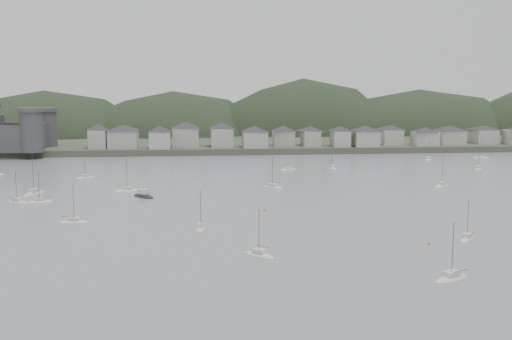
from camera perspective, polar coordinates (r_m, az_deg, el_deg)
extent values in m
plane|color=slate|center=(120.71, 3.66, -7.65)|extent=(900.00, 900.00, 0.00)
cube|color=#383D2D|center=(411.32, -3.13, 3.52)|extent=(900.00, 250.00, 3.00)
ellipsoid|color=black|center=(399.57, -19.05, 1.30)|extent=(138.98, 92.48, 81.13)
ellipsoid|color=black|center=(390.08, -7.71, 1.54)|extent=(132.08, 90.41, 79.74)
ellipsoid|color=black|center=(396.48, 4.37, 1.29)|extent=(133.88, 88.37, 101.41)
ellipsoid|color=black|center=(411.51, 14.88, 1.62)|extent=(165.81, 81.78, 82.55)
cylinder|color=#37373A|center=(290.64, -20.33, 3.35)|extent=(10.00, 10.00, 18.00)
cylinder|color=#37373A|center=(317.80, -19.08, 3.65)|extent=(10.00, 10.00, 17.00)
cube|color=#37373A|center=(304.40, -19.65, 2.99)|extent=(3.50, 30.00, 12.00)
cube|color=gray|center=(301.19, -14.55, 2.82)|extent=(8.34, 12.91, 8.59)
pyramid|color=#29292E|center=(300.76, -14.59, 3.92)|extent=(15.78, 15.78, 3.01)
cube|color=gray|center=(299.02, -12.35, 2.83)|extent=(13.68, 13.35, 8.36)
pyramid|color=#29292E|center=(298.60, -12.38, 3.91)|extent=(20.07, 20.07, 2.93)
cube|color=gray|center=(292.26, -9.00, 2.78)|extent=(9.78, 10.20, 8.08)
pyramid|color=#29292E|center=(291.85, -9.03, 3.85)|extent=(14.83, 14.83, 2.83)
cube|color=gray|center=(301.40, -6.61, 3.07)|extent=(12.59, 13.33, 9.09)
pyramid|color=#29292E|center=(300.96, -6.63, 4.24)|extent=(19.24, 19.24, 3.18)
cube|color=gray|center=(300.15, -3.22, 3.07)|extent=(10.74, 12.17, 8.87)
pyramid|color=#29292E|center=(299.72, -3.23, 4.21)|extent=(17.01, 17.01, 3.10)
cube|color=gray|center=(294.81, -0.11, 2.88)|extent=(11.63, 12.09, 7.69)
pyramid|color=#29292E|center=(294.41, -0.11, 3.89)|extent=(17.61, 17.61, 2.69)
cube|color=gray|center=(305.27, 2.59, 3.02)|extent=(10.37, 9.35, 7.44)
pyramid|color=#29292E|center=(304.90, 2.60, 3.96)|extent=(14.65, 14.65, 2.60)
cube|color=gray|center=(305.18, 5.15, 2.97)|extent=(8.24, 12.20, 7.22)
pyramid|color=#29292E|center=(304.81, 5.16, 3.89)|extent=(15.17, 15.17, 2.53)
cube|color=gray|center=(303.03, 7.91, 2.92)|extent=(8.06, 10.91, 7.46)
pyramid|color=#29292E|center=(302.65, 7.93, 3.87)|extent=(14.08, 14.08, 2.61)
cube|color=gray|center=(304.75, 10.23, 2.92)|extent=(11.73, 11.78, 7.66)
pyramid|color=#29292E|center=(304.37, 10.26, 3.89)|extent=(17.46, 17.46, 2.68)
cube|color=gray|center=(318.82, 12.48, 3.04)|extent=(10.19, 13.02, 7.33)
pyramid|color=#29292E|center=(318.46, 12.51, 3.92)|extent=(17.23, 17.23, 2.57)
cube|color=gray|center=(315.60, 15.56, 2.85)|extent=(11.70, 9.81, 6.88)
pyramid|color=#29292E|center=(315.26, 15.59, 3.69)|extent=(15.97, 15.97, 2.41)
cube|color=gray|center=(330.18, 17.73, 2.98)|extent=(12.83, 12.48, 7.00)
pyramid|color=#29292E|center=(329.85, 17.76, 3.80)|extent=(18.79, 18.79, 2.45)
cube|color=gray|center=(338.38, 20.54, 2.96)|extent=(11.07, 13.50, 6.97)
pyramid|color=#29292E|center=(338.05, 20.58, 3.75)|extent=(18.25, 18.25, 2.44)
ellipsoid|color=silver|center=(237.20, 3.03, 0.02)|extent=(7.87, 5.15, 1.50)
cube|color=silver|center=(237.06, 3.03, 0.27)|extent=(3.07, 2.55, 0.70)
cylinder|color=#3F3F42|center=(236.60, 3.04, 1.18)|extent=(0.12, 0.12, 9.40)
cylinder|color=#3F3F42|center=(237.32, 2.72, 0.41)|extent=(3.16, 1.41, 0.10)
ellipsoid|color=silver|center=(294.57, 20.34, 1.06)|extent=(7.41, 6.11, 1.47)
cube|color=silver|center=(294.46, 20.35, 1.26)|extent=(3.04, 2.80, 0.70)
cylinder|color=#3F3F42|center=(294.09, 20.39, 1.98)|extent=(0.12, 0.12, 9.21)
cylinder|color=#3F3F42|center=(293.25, 20.23, 1.35)|extent=(2.79, 1.96, 0.10)
ellipsoid|color=silver|center=(280.08, 15.92, 0.92)|extent=(6.24, 7.11, 1.44)
cube|color=silver|center=(279.97, 15.93, 1.13)|extent=(2.80, 2.96, 0.70)
cylinder|color=#3F3F42|center=(279.59, 15.96, 1.87)|extent=(0.12, 0.12, 9.01)
cylinder|color=#3F3F42|center=(280.56, 15.71, 1.27)|extent=(2.07, 2.62, 0.10)
ellipsoid|color=silver|center=(180.73, -19.64, -2.88)|extent=(7.56, 4.38, 1.44)
cube|color=silver|center=(180.55, -19.65, -2.56)|extent=(2.88, 2.27, 0.70)
cylinder|color=#3F3F42|center=(179.96, -19.70, -1.43)|extent=(0.12, 0.12, 9.00)
cylinder|color=#3F3F42|center=(179.79, -19.31, -2.41)|extent=(3.12, 1.08, 0.10)
ellipsoid|color=silver|center=(136.97, 19.19, -6.19)|extent=(6.27, 6.57, 1.38)
cube|color=silver|center=(136.74, 19.20, -5.78)|extent=(2.74, 2.80, 0.70)
cylinder|color=#3F3F42|center=(136.00, 19.27, -4.36)|extent=(0.12, 0.12, 8.60)
cylinder|color=#3F3F42|center=(136.17, 19.70, -5.62)|extent=(2.16, 2.36, 0.10)
ellipsoid|color=silver|center=(206.36, 17.05, -1.49)|extent=(8.11, 7.25, 1.66)
cube|color=silver|center=(206.18, 17.06, -1.18)|extent=(3.40, 3.23, 0.70)
cylinder|color=#3F3F42|center=(205.60, 17.11, -0.02)|extent=(0.12, 0.12, 10.35)
cylinder|color=#3F3F42|center=(205.71, 17.47, -1.06)|extent=(2.97, 2.41, 0.10)
ellipsoid|color=silver|center=(151.42, -16.69, -4.76)|extent=(7.22, 2.80, 1.41)
cube|color=silver|center=(151.21, -16.71, -4.39)|extent=(2.59, 1.74, 0.70)
cylinder|color=#3F3F42|center=(150.52, -16.76, -3.07)|extent=(0.12, 0.12, 8.83)
cylinder|color=#3F3F42|center=(151.25, -17.19, -4.20)|extent=(3.18, 0.35, 0.10)
ellipsoid|color=silver|center=(194.75, 1.55, -1.68)|extent=(7.53, 7.22, 1.58)
cube|color=silver|center=(194.57, 1.55, -1.37)|extent=(3.22, 3.15, 0.70)
cylinder|color=#3F3F42|center=(193.97, 1.56, -0.20)|extent=(0.12, 0.12, 9.89)
cylinder|color=#3F3F42|center=(195.56, 1.82, -1.16)|extent=(2.69, 2.48, 0.10)
ellipsoid|color=silver|center=(254.78, 20.15, 0.09)|extent=(6.42, 7.30, 1.48)
cube|color=silver|center=(254.65, 20.16, 0.32)|extent=(2.88, 3.05, 0.70)
cylinder|color=#3F3F42|center=(254.22, 20.20, 1.16)|extent=(0.12, 0.12, 9.26)
cylinder|color=#3F3F42|center=(255.17, 19.90, 0.47)|extent=(2.13, 2.69, 0.10)
ellipsoid|color=silver|center=(242.59, 7.10, 0.14)|extent=(3.58, 8.09, 1.56)
cube|color=silver|center=(242.45, 7.10, 0.40)|extent=(2.09, 2.95, 0.70)
cylinder|color=#3F3F42|center=(241.98, 7.12, 1.32)|extent=(0.12, 0.12, 9.77)
cylinder|color=#3F3F42|center=(243.77, 7.08, 0.57)|extent=(0.60, 3.49, 0.10)
ellipsoid|color=silver|center=(139.44, -5.20, -5.53)|extent=(3.52, 7.32, 1.40)
cube|color=silver|center=(139.21, -5.21, -5.13)|extent=(1.98, 2.70, 0.70)
cylinder|color=#3F3F42|center=(138.47, -5.22, -3.70)|extent=(0.12, 0.12, 8.78)
cylinder|color=#3F3F42|center=(137.88, -5.10, -5.02)|extent=(0.69, 3.12, 0.10)
ellipsoid|color=silver|center=(117.33, 0.28, -8.07)|extent=(6.81, 6.71, 1.45)
cube|color=silver|center=(117.05, 0.28, -7.58)|extent=(2.93, 2.91, 0.70)
cylinder|color=#3F3F42|center=(116.13, 0.28, -5.85)|extent=(0.12, 0.12, 9.05)
cylinder|color=#3F3F42|center=(117.88, 0.69, -7.20)|extent=(2.41, 2.35, 0.10)
ellipsoid|color=silver|center=(182.65, -21.52, -2.86)|extent=(7.25, 5.02, 1.39)
cube|color=silver|center=(182.48, -21.54, -2.56)|extent=(2.86, 2.44, 0.70)
cylinder|color=#3F3F42|center=(181.91, -21.59, -1.47)|extent=(0.12, 0.12, 8.72)
cylinder|color=#3F3F42|center=(182.18, -21.94, -2.42)|extent=(2.87, 1.44, 0.10)
ellipsoid|color=silver|center=(192.38, -11.99, -1.97)|extent=(8.73, 4.46, 1.67)
cube|color=silver|center=(192.20, -12.00, -1.64)|extent=(3.26, 2.44, 0.70)
cylinder|color=#3F3F42|center=(191.56, -12.04, -0.39)|extent=(0.12, 0.12, 10.43)
cylinder|color=#3F3F42|center=(192.60, -12.43, -1.46)|extent=(3.68, 0.93, 0.10)
ellipsoid|color=silver|center=(194.81, -20.12, -2.16)|extent=(6.68, 10.44, 1.99)
cube|color=silver|center=(194.60, -20.14, -1.78)|extent=(3.34, 4.06, 0.70)
cylinder|color=#3F3F42|center=(193.87, -20.21, -0.30)|extent=(0.12, 0.12, 12.46)
cylinder|color=#3F3F42|center=(192.76, -20.07, -1.70)|extent=(1.77, 4.20, 0.10)
ellipsoid|color=silver|center=(108.77, 17.87, -9.74)|extent=(8.04, 5.72, 1.55)
cube|color=silver|center=(108.46, 17.89, -9.20)|extent=(3.19, 2.75, 0.70)
cylinder|color=#3F3F42|center=(107.40, 17.98, -7.19)|extent=(0.12, 0.12, 9.70)
cylinder|color=#3F3F42|center=(108.25, 18.65, -8.96)|extent=(3.16, 1.67, 0.10)
ellipsoid|color=silver|center=(223.89, -15.76, -0.73)|extent=(6.84, 5.89, 1.38)
cube|color=silver|center=(223.75, -15.77, -0.48)|extent=(2.84, 2.66, 0.70)
cylinder|color=#3F3F42|center=(223.29, -15.80, 0.40)|extent=(0.12, 0.12, 8.61)
cylinder|color=#3F3F42|center=(224.57, -15.99, -0.32)|extent=(2.54, 1.94, 0.10)
ellipsoid|color=black|center=(181.84, -10.51, -2.49)|extent=(8.07, 8.70, 1.92)
cube|color=silver|center=(181.57, -10.52, -1.99)|extent=(3.57, 3.59, 1.40)
cylinder|color=#3F3F42|center=(181.42, -10.53, -1.71)|extent=(0.10, 0.10, 1.20)
sphere|color=#C07740|center=(130.72, 15.93, -6.66)|extent=(0.70, 0.70, 0.70)
sphere|color=#C07740|center=(159.32, 0.82, -3.78)|extent=(0.70, 0.70, 0.70)
sphere|color=#C07740|center=(241.64, 9.90, 0.08)|extent=(0.70, 0.70, 0.70)
sphere|color=#C07740|center=(237.88, -19.50, -0.38)|extent=(0.70, 0.70, 0.70)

